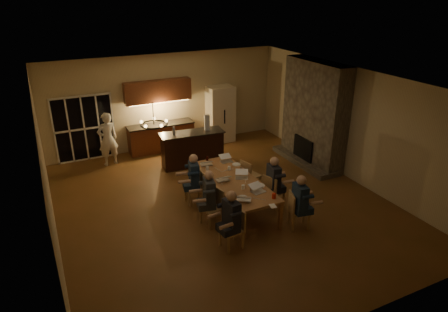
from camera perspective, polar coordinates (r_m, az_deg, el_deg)
floor at (r=10.46m, az=-0.23°, el=-6.74°), size 9.00×9.00×0.00m
back_wall at (r=13.77m, az=-8.44°, el=7.72°), size 8.00×0.04×3.20m
left_wall at (r=8.95m, az=-24.20°, el=-2.85°), size 0.04×9.00×3.20m
right_wall at (r=11.94m, az=17.50°, el=4.47°), size 0.04×9.00×3.20m
ceiling at (r=9.28m, az=-0.26°, el=10.76°), size 8.00×9.00×0.04m
french_doors at (r=13.37m, az=-19.31°, el=3.71°), size 1.86×0.08×2.10m
fireplace at (r=12.60m, az=12.78°, el=5.93°), size 0.58×2.50×3.20m
kitchenette at (r=13.50m, az=-9.14°, el=5.60°), size 2.24×0.68×2.40m
refrigerator at (r=14.26m, az=-0.52°, el=6.00°), size 0.90×0.68×2.00m
dining_table at (r=10.15m, az=1.40°, el=-5.31°), size 1.10×2.92×0.75m
bar_island at (r=12.45m, az=-4.54°, el=1.05°), size 2.02×0.85×1.08m
chair_left_near at (r=8.63m, az=1.09°, el=-10.41°), size 0.47×0.47×0.89m
chair_left_mid at (r=9.40m, az=-1.80°, el=-7.35°), size 0.52×0.52×0.89m
chair_left_far at (r=10.31m, az=-4.33°, el=-4.46°), size 0.47×0.47×0.89m
chair_right_near at (r=9.44m, az=10.73°, el=-7.65°), size 0.56×0.56×0.89m
chair_right_mid at (r=10.20m, az=7.17°, el=-4.92°), size 0.56×0.56×0.89m
chair_right_far at (r=10.94m, az=3.86°, el=-2.72°), size 0.54×0.54×0.89m
person_left_near at (r=8.46m, az=1.06°, el=-9.18°), size 0.67×0.67×1.38m
person_right_near at (r=9.23m, az=10.74°, el=-6.64°), size 0.69×0.69×1.38m
person_left_mid at (r=9.30m, az=-2.12°, el=-5.98°), size 0.71×0.71×1.38m
person_right_mid at (r=10.05m, az=7.06°, el=-3.79°), size 0.67×0.67×1.38m
person_left_far at (r=10.15m, az=-4.29°, el=-3.37°), size 0.71×0.71×1.38m
standing_person at (r=12.83m, az=-16.27°, el=2.34°), size 0.69×0.52×1.70m
chandelier at (r=7.83m, az=-9.98°, el=4.46°), size 0.53×0.53×0.03m
laptop_a at (r=9.05m, az=2.88°, el=-5.62°), size 0.42×0.41×0.23m
laptop_b at (r=9.39m, az=4.94°, el=-4.53°), size 0.36×0.33×0.23m
laptop_c at (r=9.91m, az=-0.23°, el=-2.86°), size 0.32×0.28×0.23m
laptop_d at (r=10.02m, az=2.55°, el=-2.58°), size 0.41×0.40×0.23m
laptop_e at (r=10.77m, az=-2.57°, el=-0.67°), size 0.37×0.34×0.23m
laptop_f at (r=10.93m, az=0.36°, el=-0.29°), size 0.33×0.29×0.23m
mug_front at (r=9.53m, az=2.75°, el=-4.44°), size 0.08×0.08×0.10m
mug_mid at (r=10.48m, az=0.75°, el=-1.75°), size 0.08×0.08×0.10m
mug_back at (r=10.47m, az=-2.41°, el=-1.78°), size 0.08×0.08×0.10m
redcup_near at (r=9.19m, az=7.15°, el=-5.68°), size 0.09×0.09×0.12m
redcup_mid at (r=10.12m, az=-2.01°, el=-2.63°), size 0.09×0.09×0.12m
can_silver at (r=9.43m, az=3.91°, el=-4.74°), size 0.06×0.06×0.12m
can_cola at (r=11.05m, az=-2.42°, el=-0.33°), size 0.06×0.06×0.12m
can_right at (r=10.37m, az=2.45°, el=-1.99°), size 0.06×0.06×0.12m
plate_near at (r=9.72m, az=5.07°, el=-4.23°), size 0.27×0.27×0.02m
plate_left at (r=9.15m, az=2.66°, el=-5.99°), size 0.25×0.25×0.02m
plate_far at (r=10.80m, az=1.78°, el=-1.20°), size 0.23×0.23×0.02m
notepad at (r=8.90m, az=6.99°, el=-7.10°), size 0.17×0.21×0.01m
bar_bottle at (r=12.09m, az=-7.18°, el=3.61°), size 0.08×0.08×0.24m
bar_blender at (r=12.37m, az=-2.46°, el=4.80°), size 0.18×0.18×0.48m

